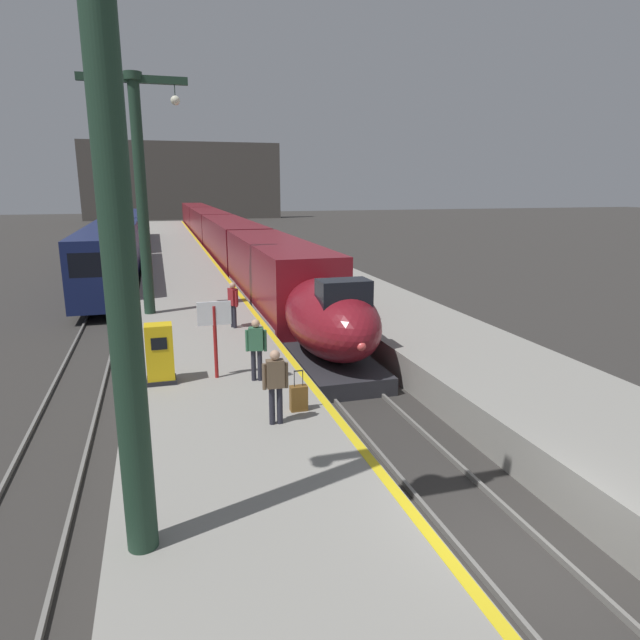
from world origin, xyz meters
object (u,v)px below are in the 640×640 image
(highspeed_train_main, at_px, (220,233))
(passenger_far_waiting, at_px, (256,345))
(passenger_near_edge, at_px, (275,381))
(station_column_mid, at_px, (140,174))
(departure_info_board, at_px, (215,324))
(rolling_suitcase, at_px, (299,398))
(station_column_near, at_px, (113,131))
(regional_train_adjacent, at_px, (120,241))
(ticket_machine_yellow, at_px, (160,356))
(passenger_mid_platform, at_px, (233,301))

(highspeed_train_main, distance_m, passenger_far_waiting, 36.95)
(passenger_near_edge, bearing_deg, station_column_mid, 102.71)
(departure_info_board, bearing_deg, rolling_suitcase, -60.75)
(station_column_near, bearing_deg, station_column_mid, 90.20)
(highspeed_train_main, bearing_deg, regional_train_adjacent, -140.89)
(station_column_mid, xyz_separation_m, departure_info_board, (1.81, -8.73, -4.05))
(passenger_near_edge, height_order, rolling_suitcase, passenger_near_edge)
(ticket_machine_yellow, bearing_deg, rolling_suitcase, -43.08)
(highspeed_train_main, bearing_deg, passenger_mid_platform, -95.36)
(passenger_mid_platform, distance_m, passenger_far_waiting, 5.91)
(departure_info_board, bearing_deg, station_column_near, -103.88)
(passenger_mid_platform, distance_m, ticket_machine_yellow, 5.99)
(passenger_far_waiting, height_order, departure_info_board, departure_info_board)
(station_column_near, bearing_deg, passenger_mid_platform, 76.72)
(rolling_suitcase, relative_size, ticket_machine_yellow, 0.61)
(passenger_mid_platform, bearing_deg, passenger_near_edge, -91.68)
(station_column_mid, distance_m, departure_info_board, 9.79)
(highspeed_train_main, bearing_deg, station_column_near, -97.67)
(regional_train_adjacent, xyz_separation_m, departure_info_board, (4.01, -29.70, 0.43))
(rolling_suitcase, height_order, ticket_machine_yellow, ticket_machine_yellow)
(regional_train_adjacent, height_order, departure_info_board, regional_train_adjacent)
(passenger_mid_platform, bearing_deg, rolling_suitcase, -87.20)
(station_column_near, bearing_deg, highspeed_train_main, 82.33)
(station_column_mid, xyz_separation_m, passenger_near_edge, (2.74, -12.16, -4.56))
(highspeed_train_main, height_order, station_column_near, station_column_near)
(passenger_near_edge, bearing_deg, passenger_far_waiting, 88.34)
(regional_train_adjacent, height_order, passenger_mid_platform, regional_train_adjacent)
(ticket_machine_yellow, bearing_deg, highspeed_train_main, 81.30)
(station_column_near, height_order, passenger_near_edge, station_column_near)
(passenger_near_edge, bearing_deg, station_column_near, -126.27)
(passenger_far_waiting, bearing_deg, station_column_mid, 106.96)
(station_column_mid, bearing_deg, regional_train_adjacent, 95.99)
(highspeed_train_main, relative_size, passenger_near_edge, 44.25)
(passenger_far_waiting, bearing_deg, ticket_machine_yellow, 167.71)
(passenger_mid_platform, xyz_separation_m, departure_info_board, (-1.19, -5.38, 0.52))
(passenger_far_waiting, relative_size, rolling_suitcase, 1.72)
(station_column_mid, bearing_deg, station_column_near, -89.80)
(regional_train_adjacent, xyz_separation_m, station_column_mid, (2.20, -20.97, 4.48))
(passenger_near_edge, distance_m, departure_info_board, 3.59)
(station_column_near, bearing_deg, regional_train_adjacent, 93.51)
(rolling_suitcase, bearing_deg, station_column_mid, 106.37)
(passenger_far_waiting, bearing_deg, highspeed_train_main, 85.23)
(ticket_machine_yellow, bearing_deg, passenger_far_waiting, -12.29)
(passenger_mid_platform, bearing_deg, highspeed_train_main, 84.64)
(regional_train_adjacent, bearing_deg, departure_info_board, -82.32)
(station_column_mid, height_order, ticket_machine_yellow, station_column_mid)
(passenger_near_edge, height_order, passenger_mid_platform, same)
(regional_train_adjacent, relative_size, passenger_mid_platform, 21.66)
(rolling_suitcase, distance_m, ticket_machine_yellow, 4.20)
(rolling_suitcase, distance_m, departure_info_board, 3.48)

